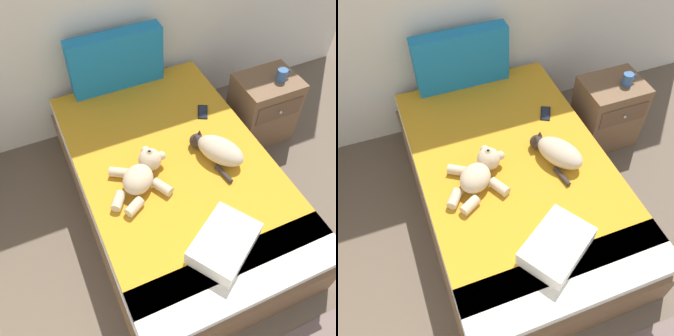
{
  "view_description": "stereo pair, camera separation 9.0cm",
  "coord_description": "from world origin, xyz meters",
  "views": [
    {
      "loc": [
        1.0,
        1.74,
        2.45
      ],
      "look_at": [
        1.63,
        3.16,
        0.57
      ],
      "focal_mm": 40.71,
      "sensor_mm": 36.0,
      "label": 1
    },
    {
      "loc": [
        1.08,
        1.71,
        2.45
      ],
      "look_at": [
        1.63,
        3.16,
        0.57
      ],
      "focal_mm": 40.71,
      "sensor_mm": 36.0,
      "label": 2
    }
  ],
  "objects": [
    {
      "name": "cell_phone",
      "position": [
        2.12,
        3.61,
        0.5
      ],
      "size": [
        0.13,
        0.16,
        0.01
      ],
      "color": "black",
      "rests_on": "bed"
    },
    {
      "name": "mug",
      "position": [
        2.8,
        3.6,
        0.64
      ],
      "size": [
        0.12,
        0.08,
        0.09
      ],
      "color": "#33598C",
      "rests_on": "nightstand"
    },
    {
      "name": "cat",
      "position": [
        2.0,
        3.17,
        0.56
      ],
      "size": [
        0.33,
        0.44,
        0.15
      ],
      "color": "#C6B293",
      "rests_on": "bed"
    },
    {
      "name": "bed",
      "position": [
        1.72,
        3.24,
        0.24
      ],
      "size": [
        1.3,
        2.07,
        0.49
      ],
      "color": "brown",
      "rests_on": "ground_plane"
    },
    {
      "name": "ground_plane",
      "position": [
        2.01,
        2.17,
        0.0
      ],
      "size": [
        10.83,
        10.83,
        0.0
      ],
      "primitive_type": "plane",
      "color": "brown"
    },
    {
      "name": "patterned_cushion",
      "position": [
        1.65,
        4.18,
        0.72
      ],
      "size": [
        0.74,
        0.13,
        0.46
      ],
      "color": "#1972AD",
      "rests_on": "bed"
    },
    {
      "name": "nightstand",
      "position": [
        2.72,
        3.64,
        0.29
      ],
      "size": [
        0.48,
        0.42,
        0.59
      ],
      "color": "brown",
      "rests_on": "ground_plane"
    },
    {
      "name": "throw_pillow",
      "position": [
        1.7,
        2.55,
        0.55
      ],
      "size": [
        0.49,
        0.45,
        0.11
      ],
      "primitive_type": "cube",
      "rotation": [
        0.0,
        0.0,
        0.57
      ],
      "color": "white",
      "rests_on": "bed"
    },
    {
      "name": "teddy_bear",
      "position": [
        1.46,
        3.18,
        0.56
      ],
      "size": [
        0.46,
        0.44,
        0.17
      ],
      "color": "beige",
      "rests_on": "bed"
    }
  ]
}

